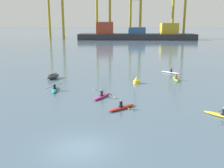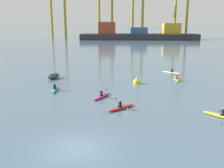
% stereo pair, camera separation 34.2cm
% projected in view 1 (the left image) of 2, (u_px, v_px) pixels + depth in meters
% --- Properties ---
extents(ground_plane, '(800.00, 800.00, 0.00)m').
position_uv_depth(ground_plane, '(79.00, 148.00, 17.50)').
color(ground_plane, slate).
extents(container_barge, '(54.99, 10.45, 8.26)m').
position_uv_depth(container_barge, '(136.00, 34.00, 123.20)').
color(container_barge, '#28282D').
rests_on(container_barge, ground).
extents(gantry_crane_west, '(8.14, 18.21, 34.20)m').
position_uv_depth(gantry_crane_west, '(55.00, 2.00, 127.55)').
color(gantry_crane_west, olive).
rests_on(gantry_crane_west, ground).
extents(gantry_crane_west_mid, '(7.91, 20.34, 39.01)m').
position_uv_depth(gantry_crane_west_mid, '(103.00, 0.00, 130.94)').
color(gantry_crane_west_mid, olive).
rests_on(gantry_crane_west_mid, ground).
extents(gantry_crane_east_mid, '(6.21, 20.70, 32.32)m').
position_uv_depth(gantry_crane_east_mid, '(136.00, 6.00, 127.18)').
color(gantry_crane_east_mid, olive).
rests_on(gantry_crane_east_mid, ground).
extents(gantry_crane_east, '(7.08, 16.71, 36.77)m').
position_uv_depth(gantry_crane_east, '(180.00, 0.00, 128.37)').
color(gantry_crane_east, olive).
rests_on(gantry_crane_east, ground).
extents(capsized_dinghy, '(2.01, 2.82, 0.76)m').
position_uv_depth(capsized_dinghy, '(53.00, 76.00, 38.82)').
color(capsized_dinghy, '#38383D').
rests_on(capsized_dinghy, ground).
extents(channel_buoy, '(0.90, 0.90, 1.00)m').
position_uv_depth(channel_buoy, '(136.00, 81.00, 35.86)').
color(channel_buoy, yellow).
rests_on(channel_buoy, ground).
extents(kayak_magenta, '(2.09, 3.30, 0.95)m').
position_uv_depth(kayak_magenta, '(102.00, 96.00, 29.22)').
color(kayak_magenta, '#C13384').
rests_on(kayak_magenta, ground).
extents(kayak_teal, '(2.18, 3.45, 1.01)m').
position_uv_depth(kayak_teal, '(55.00, 89.00, 32.20)').
color(kayak_teal, teal).
rests_on(kayak_teal, ground).
extents(kayak_red, '(2.88, 2.78, 1.02)m').
position_uv_depth(kayak_red, '(122.00, 107.00, 25.37)').
color(kayak_red, red).
rests_on(kayak_red, ground).
extents(kayak_yellow, '(2.89, 2.77, 0.95)m').
position_uv_depth(kayak_yellow, '(222.00, 115.00, 23.24)').
color(kayak_yellow, yellow).
rests_on(kayak_yellow, ground).
extents(kayak_white, '(3.02, 2.61, 1.08)m').
position_uv_depth(kayak_white, '(171.00, 72.00, 42.99)').
color(kayak_white, silver).
rests_on(kayak_white, ground).
extents(kayak_lime, '(2.20, 3.43, 1.02)m').
position_uv_depth(kayak_lime, '(176.00, 79.00, 38.03)').
color(kayak_lime, '#7ABC2D').
rests_on(kayak_lime, ground).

